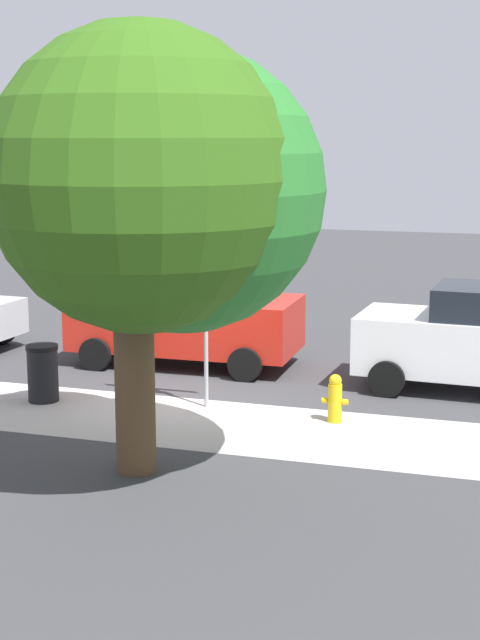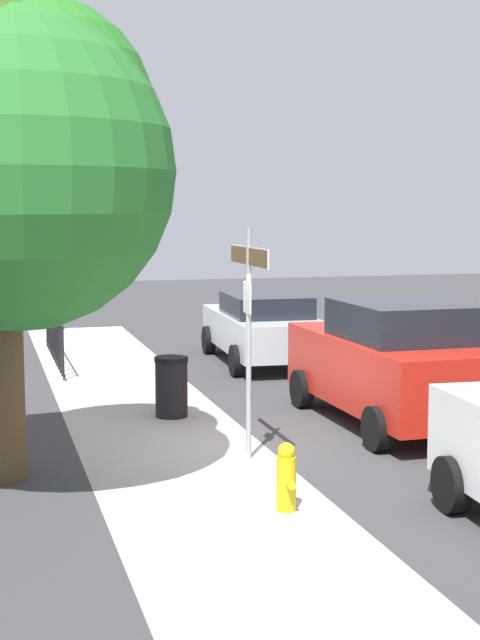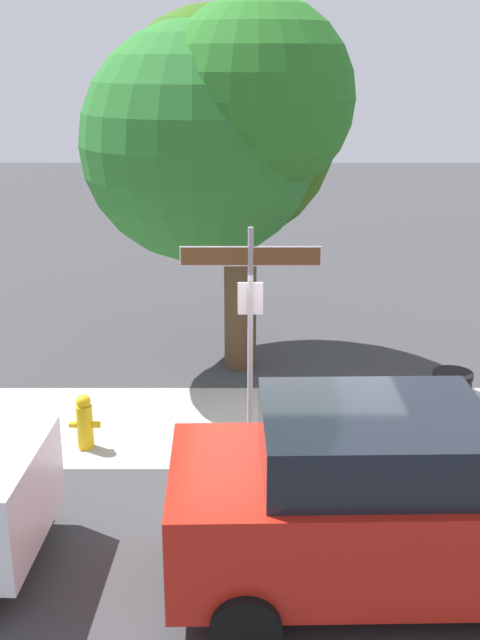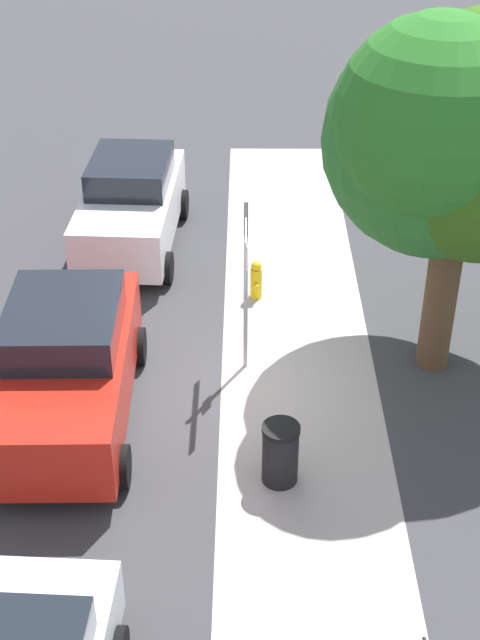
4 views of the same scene
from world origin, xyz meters
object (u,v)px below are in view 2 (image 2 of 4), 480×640
object	(u,v)px
fire_hydrant	(286,477)
trash_bin	(171,387)
street_sign	(249,297)
car_silver	(263,327)
car_red	(395,363)

from	to	relation	value
fire_hydrant	trash_bin	distance (m)	5.02
street_sign	car_silver	size ratio (longest dim) A/B	0.69
car_red	trash_bin	bearing A→B (deg)	65.12
street_sign	trash_bin	bearing A→B (deg)	10.18
fire_hydrant	trash_bin	size ratio (longest dim) A/B	0.80
fire_hydrant	street_sign	bearing A→B (deg)	-5.09
car_red	car_silver	distance (m)	6.04
car_silver	car_red	bearing A→B (deg)	-174.35
car_red	car_silver	world-z (taller)	car_red
trash_bin	street_sign	bearing A→B (deg)	-169.82
car_silver	fire_hydrant	xyz separation A→B (m)	(-9.61, 2.65, -0.41)
street_sign	car_red	size ratio (longest dim) A/B	0.70
car_silver	trash_bin	distance (m)	5.48
street_sign	car_silver	world-z (taller)	street_sign
car_red	trash_bin	size ratio (longest dim) A/B	4.54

